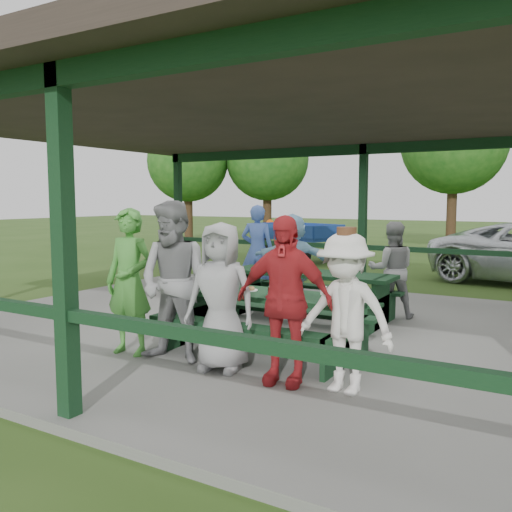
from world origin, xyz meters
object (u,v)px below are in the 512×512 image
Objects in this scene: contestant_white_fedora at (345,313)px; spectator_lblue at (293,259)px; farm_trailer at (299,241)px; picnic_table_far at (310,289)px; contestant_green at (130,282)px; contestant_grey_mid at (221,297)px; spectator_grey at (392,269)px; picnic_table_near at (264,314)px; contestant_red at (284,300)px; contestant_grey_left at (175,282)px; spectator_blue at (257,250)px.

spectator_lblue is (-2.42, 3.74, 0.03)m from contestant_white_fedora.
picnic_table_far is at bearing -42.30° from farm_trailer.
spectator_lblue is at bearing -44.23° from farm_trailer.
spectator_lblue is (0.33, 3.80, -0.07)m from contestant_green.
contestant_grey_mid reaches higher than farm_trailer.
farm_trailer reaches higher than picnic_table_far.
contestant_green reaches higher than contestant_white_fedora.
farm_trailer is (-5.12, 7.15, -0.22)m from spectator_grey.
picnic_table_near is at bearing 75.19° from contestant_grey_mid.
spectator_lblue is 1.82m from spectator_grey.
contestant_red is at bearing 67.19° from spectator_grey.
picnic_table_near is at bearing 154.35° from contestant_white_fedora.
contestant_white_fedora is 4.45m from spectator_lblue.
spectator_grey is (2.15, 3.68, -0.12)m from contestant_green.
spectator_grey is (0.77, 2.78, 0.30)m from picnic_table_near.
picnic_table_far is at bearing 14.05° from spectator_grey.
contestant_red is (1.43, -0.03, -0.07)m from contestant_grey_left.
contestant_white_fedora is at bearing -4.28° from contestant_green.
spectator_lblue reaches higher than contestant_white_fedora.
contestant_grey_mid is 0.80m from contestant_red.
contestant_green is 1.09× the size of contestant_grey_mid.
spectator_lblue is 0.44× the size of farm_trailer.
spectator_lblue is at bearing -25.76° from spectator_grey.
contestant_grey_mid is at bearing 54.84° from spectator_grey.
spectator_blue reaches higher than spectator_lblue.
contestant_green reaches higher than spectator_lblue.
picnic_table_near is 1.53× the size of spectator_lblue.
contestant_white_fedora is at bearing 110.87° from spectator_lblue.
spectator_blue is (-2.02, 4.27, 0.07)m from contestant_grey_mid.
picnic_table_far is 1.48× the size of spectator_blue.
contestant_grey_mid is 1.07× the size of spectator_grey.
spectator_blue is (-0.71, 4.31, -0.00)m from contestant_green.
picnic_table_far is 2.32m from spectator_blue.
contestant_green reaches higher than picnic_table_near.
contestant_white_fedora is 0.44× the size of farm_trailer.
picnic_table_near is 1.55× the size of contestant_white_fedora.
spectator_blue is at bearing 93.85° from contestant_green.
contestant_grey_left is 0.50× the size of farm_trailer.
contestant_white_fedora is 3.67m from spectator_grey.
picnic_table_far is 0.71× the size of farm_trailer.
contestant_red is 1.06× the size of spectator_lblue.
contestant_grey_mid is at bearing -5.94° from contestant_grey_left.
contestant_green reaches higher than picnic_table_far.
contestant_green reaches higher than spectator_blue.
contestant_white_fedora is (2.07, 0.03, -0.15)m from contestant_grey_left.
picnic_table_far is 3.10m from contestant_red.
contestant_grey_mid is 1.44m from contestant_white_fedora.
contestant_grey_left is 1.14× the size of spectator_lblue.
picnic_table_far is at bearing 64.08° from contestant_green.
picnic_table_near is 1.41× the size of contestant_green.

